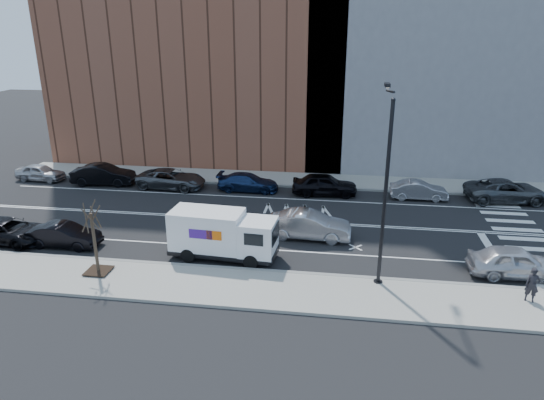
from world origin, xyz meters
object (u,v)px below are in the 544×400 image
(far_parked_a, at_px, (40,172))
(near_parked_front, at_px, (516,262))
(pedestrian, at_px, (532,285))
(driving_sedan, at_px, (309,225))
(fedex_van, at_px, (222,234))
(far_parked_b, at_px, (103,175))

(far_parked_a, distance_m, near_parked_front, 34.99)
(pedestrian, bearing_deg, driving_sedan, 165.71)
(near_parked_front, bearing_deg, far_parked_a, 69.43)
(fedex_van, distance_m, far_parked_b, 16.75)
(far_parked_a, bearing_deg, near_parked_front, -105.33)
(fedex_van, relative_size, far_parked_b, 1.21)
(fedex_van, relative_size, driving_sedan, 1.20)
(fedex_van, xyz_separation_m, pedestrian, (14.91, -2.59, -0.43))
(pedestrian, bearing_deg, fedex_van, -174.92)
(far_parked_a, xyz_separation_m, far_parked_b, (5.60, -0.27, 0.13))
(driving_sedan, bearing_deg, fedex_van, 128.63)
(fedex_van, distance_m, pedestrian, 15.14)
(far_parked_a, relative_size, far_parked_b, 0.81)
(far_parked_a, distance_m, pedestrian, 35.81)
(far_parked_a, height_order, driving_sedan, driving_sedan)
(driving_sedan, bearing_deg, far_parked_b, 67.08)
(pedestrian, bearing_deg, far_parked_a, 171.74)
(driving_sedan, bearing_deg, pedestrian, -116.81)
(far_parked_a, xyz_separation_m, driving_sedan, (22.46, -8.25, 0.14))
(near_parked_front, xyz_separation_m, pedestrian, (-0.15, -2.64, 0.18))
(fedex_van, xyz_separation_m, far_parked_b, (-12.40, 11.24, -0.58))
(far_parked_a, distance_m, far_parked_b, 5.61)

